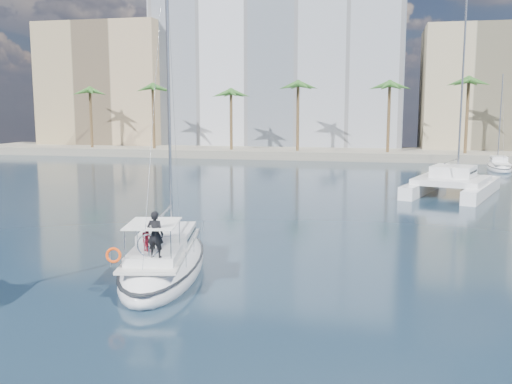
# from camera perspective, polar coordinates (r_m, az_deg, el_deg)

# --- Properties ---
(ground) EXTENTS (160.00, 160.00, 0.00)m
(ground) POSITION_cam_1_polar(r_m,az_deg,el_deg) (28.62, 0.24, -6.87)
(ground) COLOR black
(ground) RESTS_ON ground
(quay) EXTENTS (120.00, 14.00, 1.20)m
(quay) POSITION_cam_1_polar(r_m,az_deg,el_deg) (88.45, 8.59, 3.84)
(quay) COLOR gray
(quay) RESTS_ON ground
(building_modern) EXTENTS (42.00, 16.00, 28.00)m
(building_modern) POSITION_cam_1_polar(r_m,az_deg,el_deg) (101.76, 2.32, 12.07)
(building_modern) COLOR silver
(building_modern) RESTS_ON ground
(building_tan_left) EXTENTS (22.00, 14.00, 22.00)m
(building_tan_left) POSITION_cam_1_polar(r_m,az_deg,el_deg) (107.28, -14.32, 10.03)
(building_tan_left) COLOR tan
(building_tan_left) RESTS_ON ground
(building_beige) EXTENTS (20.00, 14.00, 20.00)m
(building_beige) POSITION_cam_1_polar(r_m,az_deg,el_deg) (98.36, 22.15, 9.26)
(building_beige) COLOR tan
(building_beige) RESTS_ON ground
(palm_left) EXTENTS (3.60, 3.60, 12.30)m
(palm_left) POSITION_cam_1_polar(r_m,az_deg,el_deg) (92.98, -13.18, 9.91)
(palm_left) COLOR brown
(palm_left) RESTS_ON ground
(palm_centre) EXTENTS (3.60, 3.60, 12.30)m
(palm_centre) POSITION_cam_1_polar(r_m,az_deg,el_deg) (84.23, 8.55, 10.21)
(palm_centre) COLOR brown
(palm_centre) RESTS_ON ground
(main_sloop) EXTENTS (5.55, 11.35, 16.16)m
(main_sloop) POSITION_cam_1_polar(r_m,az_deg,el_deg) (26.84, -9.17, -6.88)
(main_sloop) COLOR white
(main_sloop) RESTS_ON ground
(catamaran) EXTENTS (9.69, 13.53, 17.79)m
(catamaran) POSITION_cam_1_polar(r_m,az_deg,el_deg) (52.96, 19.06, 1.03)
(catamaran) COLOR white
(catamaran) RESTS_ON ground
(seagull) EXTENTS (0.94, 0.40, 0.17)m
(seagull) POSITION_cam_1_polar(r_m,az_deg,el_deg) (34.59, -10.24, -3.45)
(seagull) COLOR silver
(seagull) RESTS_ON ground
(moored_yacht_a) EXTENTS (3.37, 9.52, 11.90)m
(moored_yacht_a) POSITION_cam_1_polar(r_m,az_deg,el_deg) (75.71, 23.13, 2.04)
(moored_yacht_a) COLOR white
(moored_yacht_a) RESTS_ON ground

